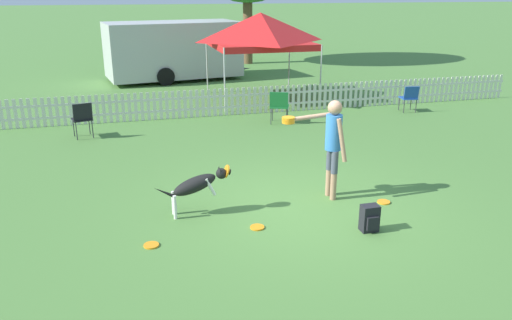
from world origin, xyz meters
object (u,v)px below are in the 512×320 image
handler_person (331,137)px  backpack_on_grass (370,218)px  frisbee_near_handler (384,202)px  folding_chair_center (82,117)px  frisbee_near_dog (151,245)px  folding_chair_blue_left (410,96)px  frisbee_midfield (257,227)px  equipment_trailer (173,49)px  leaping_dog (197,184)px  folding_chair_green_right (279,104)px  canopy_tent_main (260,30)px

handler_person → backpack_on_grass: (0.10, -1.38, -0.91)m
frisbee_near_handler → folding_chair_center: (-5.25, 5.55, 0.53)m
frisbee_near_dog → folding_chair_blue_left: (8.09, 6.43, 0.47)m
frisbee_near_dog → frisbee_midfield: 1.64m
frisbee_near_handler → frisbee_near_dog: size_ratio=1.00×
backpack_on_grass → folding_chair_center: bearing=124.9°
handler_person → folding_chair_blue_left: (4.91, 5.43, -0.64)m
frisbee_near_dog → folding_chair_center: 6.21m
frisbee_near_handler → equipment_trailer: equipment_trailer is taller
folding_chair_blue_left → equipment_trailer: (-6.19, 7.63, 0.74)m
leaping_dog → folding_chair_green_right: bearing=148.0°
folding_chair_center → canopy_tent_main: 6.66m
leaping_dog → canopy_tent_main: canopy_tent_main is taller
leaping_dog → folding_chair_blue_left: size_ratio=1.60×
leaping_dog → folding_chair_center: bearing=-159.7°
frisbee_near_handler → folding_chair_center: size_ratio=0.25×
frisbee_near_dog → folding_chair_green_right: (3.89, 6.13, 0.54)m
canopy_tent_main → frisbee_near_handler: bearing=-91.6°
handler_person → frisbee_near_handler: bearing=-120.9°
folding_chair_blue_left → folding_chair_center: 9.32m
leaping_dog → folding_chair_green_right: (3.06, 5.21, 0.03)m
handler_person → backpack_on_grass: bearing=-177.3°
frisbee_near_handler → frisbee_midfield: (-2.39, -0.37, 0.00)m
leaping_dog → folding_chair_green_right: 6.04m
handler_person → folding_chair_green_right: handler_person is taller
frisbee_near_dog → canopy_tent_main: 10.57m
leaping_dog → folding_chair_blue_left: same height
frisbee_midfield → folding_chair_green_right: (2.25, 5.98, 0.54)m
leaping_dog → frisbee_midfield: (0.80, -0.77, -0.51)m
leaping_dog → folding_chair_green_right: folding_chair_green_right is taller
folding_chair_center → canopy_tent_main: canopy_tent_main is taller
backpack_on_grass → frisbee_near_handler: bearing=50.3°
frisbee_midfield → frisbee_near_dog: bearing=-174.7°
folding_chair_blue_left → folding_chair_center: folding_chair_center is taller
frisbee_midfield → folding_chair_blue_left: size_ratio=0.28×
frisbee_near_dog → equipment_trailer: 14.23m
frisbee_near_handler → canopy_tent_main: canopy_tent_main is taller
leaping_dog → equipment_trailer: equipment_trailer is taller
equipment_trailer → leaping_dog: bearing=-103.2°
frisbee_near_handler → folding_chair_green_right: bearing=91.4°
folding_chair_green_right → frisbee_near_dog: bearing=80.3°
frisbee_midfield → equipment_trailer: equipment_trailer is taller
handler_person → equipment_trailer: size_ratio=0.29×
frisbee_midfield → folding_chair_green_right: bearing=69.4°
frisbee_near_handler → frisbee_near_dog: 4.06m
frisbee_midfield → backpack_on_grass: 1.74m
frisbee_near_handler → frisbee_midfield: bearing=-171.3°
leaping_dog → canopy_tent_main: 9.32m
frisbee_near_handler → folding_chair_green_right: 5.64m
handler_person → folding_chair_center: bearing=39.4°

